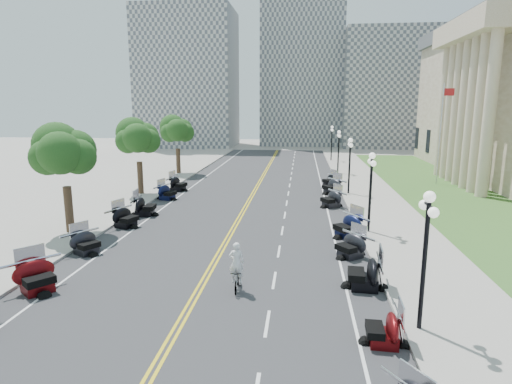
{
  "coord_description": "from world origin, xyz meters",
  "views": [
    {
      "loc": [
        4.33,
        -22.44,
        7.87
      ],
      "look_at": [
        1.23,
        6.49,
        2.0
      ],
      "focal_mm": 30.0,
      "sensor_mm": 36.0,
      "label": 1
    }
  ],
  "objects_px": {
    "cyclist_rider": "(236,249)",
    "bicycle": "(237,280)",
    "flagpole": "(440,135)",
    "motorcycle_n_3": "(384,327)"
  },
  "relations": [
    {
      "from": "flagpole",
      "to": "motorcycle_n_3",
      "type": "relative_size",
      "value": 5.52
    },
    {
      "from": "motorcycle_n_3",
      "to": "cyclist_rider",
      "type": "xyz_separation_m",
      "value": [
        -5.54,
        3.75,
        1.25
      ]
    },
    {
      "from": "flagpole",
      "to": "bicycle",
      "type": "bearing_deg",
      "value": -120.98
    },
    {
      "from": "motorcycle_n_3",
      "to": "cyclist_rider",
      "type": "distance_m",
      "value": 6.8
    },
    {
      "from": "cyclist_rider",
      "to": "bicycle",
      "type": "bearing_deg",
      "value": -0.0
    },
    {
      "from": "flagpole",
      "to": "motorcycle_n_3",
      "type": "distance_m",
      "value": 33.12
    },
    {
      "from": "flagpole",
      "to": "cyclist_rider",
      "type": "relative_size",
      "value": 5.46
    },
    {
      "from": "flagpole",
      "to": "motorcycle_n_3",
      "type": "xyz_separation_m",
      "value": [
        -10.82,
        -30.99,
        -4.37
      ]
    },
    {
      "from": "motorcycle_n_3",
      "to": "bicycle",
      "type": "relative_size",
      "value": 1.13
    },
    {
      "from": "motorcycle_n_3",
      "to": "bicycle",
      "type": "distance_m",
      "value": 6.69
    }
  ]
}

